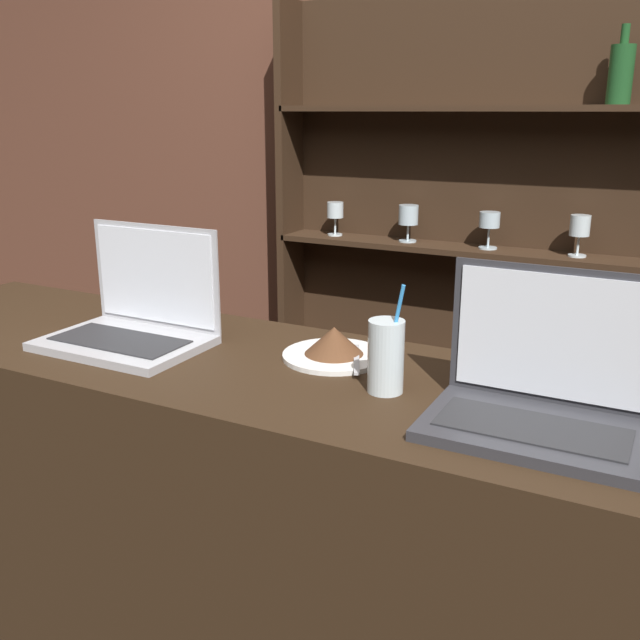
# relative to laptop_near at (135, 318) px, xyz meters

# --- Properties ---
(bar_counter) EXTENTS (2.15, 0.53, 1.02)m
(bar_counter) POSITION_rel_laptop_near_xyz_m (0.36, 0.01, -0.57)
(bar_counter) COLOR black
(bar_counter) RESTS_ON ground_plane
(back_wall) EXTENTS (7.00, 0.06, 2.70)m
(back_wall) POSITION_rel_laptop_near_xyz_m (0.36, 1.40, 0.27)
(back_wall) COLOR brown
(back_wall) RESTS_ON ground_plane
(back_shelf) EXTENTS (1.59, 0.18, 1.90)m
(back_shelf) POSITION_rel_laptop_near_xyz_m (0.46, 1.32, -0.08)
(back_shelf) COLOR #332114
(back_shelf) RESTS_ON ground_plane
(laptop_near) EXTENTS (0.34, 0.24, 0.25)m
(laptop_near) POSITION_rel_laptop_near_xyz_m (0.00, 0.00, 0.00)
(laptop_near) COLOR #ADADB2
(laptop_near) RESTS_ON bar_counter
(laptop_far) EXTENTS (0.34, 0.22, 0.25)m
(laptop_far) POSITION_rel_laptop_near_xyz_m (0.87, -0.04, 0.00)
(laptop_far) COLOR #333338
(laptop_far) RESTS_ON bar_counter
(cake_plate) EXTENTS (0.21, 0.21, 0.07)m
(cake_plate) POSITION_rel_laptop_near_xyz_m (0.43, 0.10, -0.03)
(cake_plate) COLOR white
(cake_plate) RESTS_ON bar_counter
(water_glass) EXTENTS (0.07, 0.07, 0.20)m
(water_glass) POSITION_rel_laptop_near_xyz_m (0.60, -0.01, 0.01)
(water_glass) COLOR silver
(water_glass) RESTS_ON bar_counter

